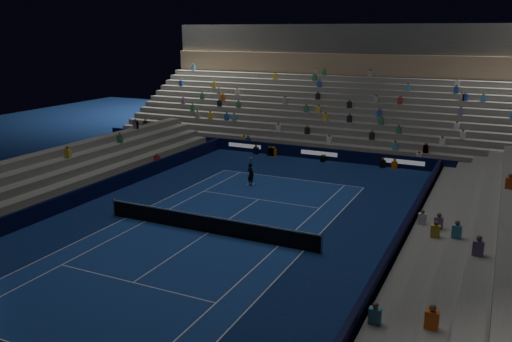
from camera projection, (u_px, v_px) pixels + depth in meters
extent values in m
plane|color=navy|center=(208.00, 233.00, 28.26)|extent=(90.00, 90.00, 0.00)
cube|color=navy|center=(208.00, 233.00, 28.26)|extent=(10.97, 23.77, 0.01)
cube|color=black|center=(320.00, 154.00, 44.28)|extent=(44.00, 0.25, 1.00)
cube|color=black|center=(391.00, 256.00, 24.11)|extent=(0.25, 37.00, 1.00)
cube|color=black|center=(71.00, 200.00, 32.15)|extent=(0.25, 37.00, 1.00)
cube|color=slate|center=(323.00, 154.00, 45.21)|extent=(44.00, 1.00, 0.50)
cube|color=slate|center=(327.00, 149.00, 46.02)|extent=(44.00, 1.00, 1.00)
cube|color=slate|center=(330.00, 144.00, 46.83)|extent=(44.00, 1.00, 1.50)
cube|color=slate|center=(334.00, 139.00, 47.64)|extent=(44.00, 1.00, 2.00)
cube|color=slate|center=(337.00, 135.00, 48.44)|extent=(44.00, 1.00, 2.50)
cube|color=slate|center=(340.00, 130.00, 49.25)|extent=(44.00, 1.00, 3.00)
cube|color=slate|center=(344.00, 126.00, 50.06)|extent=(44.00, 1.00, 3.50)
cube|color=slate|center=(347.00, 122.00, 50.87)|extent=(44.00, 1.00, 4.00)
cube|color=slate|center=(350.00, 118.00, 51.68)|extent=(44.00, 1.00, 4.50)
cube|color=slate|center=(352.00, 114.00, 52.48)|extent=(44.00, 1.00, 5.00)
cube|color=slate|center=(355.00, 110.00, 53.29)|extent=(44.00, 1.00, 5.50)
cube|color=slate|center=(358.00, 106.00, 54.10)|extent=(44.00, 1.00, 6.00)
cube|color=#907659|center=(363.00, 65.00, 54.00)|extent=(44.00, 0.60, 2.20)
cube|color=#3F3F3D|center=(367.00, 39.00, 54.55)|extent=(44.00, 2.40, 3.00)
cube|color=slate|center=(408.00, 265.00, 23.85)|extent=(1.00, 37.00, 0.50)
cube|color=slate|center=(431.00, 264.00, 23.37)|extent=(1.00, 37.00, 1.00)
cube|color=slate|center=(456.00, 263.00, 22.89)|extent=(1.00, 37.00, 1.50)
cube|color=slate|center=(481.00, 262.00, 22.41)|extent=(1.00, 37.00, 2.00)
cube|color=slate|center=(508.00, 260.00, 21.93)|extent=(1.00, 37.00, 2.50)
cube|color=slate|center=(62.00, 202.00, 32.55)|extent=(1.00, 37.00, 0.50)
cube|color=slate|center=(49.00, 196.00, 32.90)|extent=(1.00, 37.00, 1.00)
cube|color=slate|center=(37.00, 190.00, 33.25)|extent=(1.00, 37.00, 1.50)
cube|color=slate|center=(26.00, 185.00, 33.60)|extent=(1.00, 37.00, 2.00)
cube|color=slate|center=(14.00, 179.00, 33.95)|extent=(1.00, 37.00, 2.50)
cylinder|color=#B2B2B7|center=(114.00, 207.00, 30.77)|extent=(0.10, 0.10, 1.10)
cylinder|color=#B2B2B7|center=(322.00, 243.00, 25.47)|extent=(0.10, 0.10, 1.10)
cube|color=black|center=(208.00, 225.00, 28.15)|extent=(12.80, 0.03, 0.90)
cube|color=white|center=(208.00, 216.00, 28.02)|extent=(12.80, 0.04, 0.08)
imported|color=black|center=(251.00, 174.00, 36.75)|extent=(0.69, 0.58, 1.61)
cube|color=black|center=(323.00, 158.00, 43.67)|extent=(0.45, 0.53, 0.52)
cylinder|color=black|center=(322.00, 157.00, 43.27)|extent=(0.21, 0.37, 0.16)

